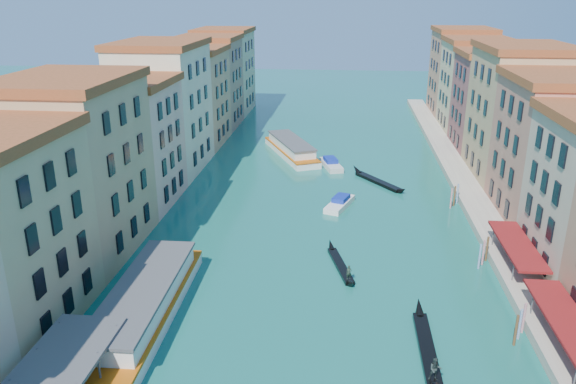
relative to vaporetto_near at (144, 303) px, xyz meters
name	(u,v)px	position (x,y,z in m)	size (l,w,h in m)	color
left_bank_palazzos	(151,120)	(-12.00, 38.84, 8.17)	(12.80, 128.40, 21.00)	#CCB28E
right_bank_palazzos	(529,128)	(44.00, 39.16, 8.21)	(12.80, 128.40, 21.00)	#9B453A
quay	(465,187)	(36.00, 39.16, -1.04)	(4.00, 140.00, 1.00)	#A59785
restaurant_awnings	(574,331)	(36.19, -2.84, 1.45)	(3.20, 44.55, 3.12)	maroon
mooring_poles_right	(511,308)	(33.10, 2.96, -0.24)	(1.44, 54.24, 3.20)	#51321B
vaporetto_near	(144,303)	(0.00, 0.00, 0.00)	(5.65, 23.08, 3.42)	white
vaporetto_far	(291,148)	(7.99, 55.49, -0.23)	(11.93, 19.67, 2.91)	white
gondola_fore	(340,264)	(17.64, 11.93, -1.18)	(3.58, 10.59, 2.15)	black
gondola_right	(427,348)	(25.02, -2.73, -1.03)	(1.25, 13.40, 2.68)	black
gondola_far	(377,180)	(22.89, 41.19, -1.15)	(8.67, 11.50, 1.91)	black
motorboat_mid	(340,203)	(17.28, 30.24, -0.98)	(4.32, 7.25, 1.43)	white
motorboat_far	(331,164)	(15.47, 48.77, -0.94)	(4.36, 7.75, 1.53)	silver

